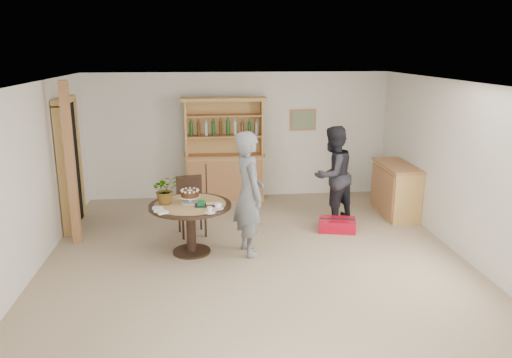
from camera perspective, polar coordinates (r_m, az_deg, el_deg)
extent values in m
plane|color=tan|center=(7.05, 0.13, -10.00)|extent=(7.00, 7.00, 0.00)
cube|color=white|center=(10.03, -1.99, 4.98)|extent=(6.00, 0.04, 2.50)
cube|color=white|center=(3.40, 6.65, -15.34)|extent=(6.00, 0.04, 2.50)
cube|color=white|center=(6.98, -25.16, -0.77)|extent=(0.04, 7.00, 2.50)
cube|color=white|center=(7.54, 23.43, 0.49)|extent=(0.04, 7.00, 2.50)
cube|color=white|center=(6.42, 0.14, 10.73)|extent=(6.00, 7.00, 0.04)
cube|color=#AC7348|center=(10.13, 5.41, 6.73)|extent=(0.52, 0.03, 0.42)
cube|color=#59724C|center=(10.11, 5.43, 6.72)|extent=(0.44, 0.02, 0.34)
cube|color=black|center=(8.87, -20.58, 1.42)|extent=(0.10, 0.90, 2.10)
cube|color=tan|center=(8.39, -21.27, 0.64)|extent=(0.12, 0.10, 2.10)
cube|color=tan|center=(9.34, -19.72, 2.13)|extent=(0.12, 0.10, 2.10)
cube|color=tan|center=(8.70, -21.09, 8.37)|extent=(0.12, 1.10, 0.10)
cube|color=#AC7348|center=(8.01, -20.42, 1.56)|extent=(0.12, 0.12, 2.50)
cube|color=tan|center=(9.93, -3.57, 0.13)|extent=(1.50, 0.50, 0.90)
cube|color=#AC7348|center=(9.82, -3.62, 2.79)|extent=(1.56, 0.54, 0.04)
cube|color=tan|center=(9.82, -3.69, 6.05)|extent=(1.50, 0.04, 1.06)
cube|color=tan|center=(9.67, -8.00, 5.80)|extent=(0.04, 0.34, 1.06)
cube|color=tan|center=(9.73, 0.66, 5.99)|extent=(0.04, 0.34, 1.06)
cube|color=#AC7348|center=(9.70, -3.64, 4.92)|extent=(1.44, 0.32, 0.03)
cube|color=#AC7348|center=(9.64, -3.68, 7.26)|extent=(1.44, 0.32, 0.03)
cube|color=tan|center=(9.61, -3.71, 9.10)|extent=(1.62, 0.40, 0.06)
cylinder|color=#194C1E|center=(9.67, -6.99, 5.74)|extent=(0.07, 0.07, 0.28)
cylinder|color=#4C2D14|center=(9.67, -6.04, 5.77)|extent=(0.07, 0.07, 0.28)
cylinder|color=#B2BFB2|center=(9.67, -5.08, 5.79)|extent=(0.07, 0.07, 0.28)
cylinder|color=#194C1E|center=(9.67, -4.13, 5.81)|extent=(0.07, 0.07, 0.28)
cylinder|color=#4C2D14|center=(9.68, -3.18, 5.84)|extent=(0.07, 0.07, 0.28)
cylinder|color=#B2BFB2|center=(9.69, -2.23, 5.86)|extent=(0.07, 0.07, 0.28)
cylinder|color=#194C1E|center=(9.70, -1.28, 5.87)|extent=(0.07, 0.07, 0.28)
cylinder|color=#4C2D14|center=(9.72, -0.34, 5.89)|extent=(0.07, 0.07, 0.28)
cube|color=tan|center=(9.37, 15.68, -1.29)|extent=(0.50, 1.20, 0.90)
cube|color=#AC7348|center=(9.26, 15.88, 1.51)|extent=(0.54, 1.26, 0.04)
cylinder|color=black|center=(7.32, -7.53, -3.03)|extent=(1.20, 1.20, 0.04)
cylinder|color=black|center=(7.44, -7.43, -5.74)|extent=(0.14, 0.14, 0.70)
cylinder|color=black|center=(7.57, -7.34, -8.19)|extent=(0.56, 0.56, 0.03)
cylinder|color=#A3844F|center=(7.31, -7.53, -2.84)|extent=(1.04, 1.04, 0.01)
cube|color=black|center=(8.12, -7.34, -3.31)|extent=(0.50, 0.50, 0.04)
cube|color=black|center=(8.23, -7.64, -1.26)|extent=(0.42, 0.12, 0.46)
cube|color=black|center=(8.17, -7.70, 0.23)|extent=(0.42, 0.13, 0.05)
cube|color=black|center=(8.00, -8.31, -5.37)|extent=(0.04, 0.04, 0.44)
cube|color=black|center=(8.06, -5.78, -5.13)|extent=(0.03, 0.04, 0.44)
cube|color=black|center=(8.33, -8.74, -4.55)|extent=(0.04, 0.04, 0.44)
cube|color=black|center=(8.39, -6.31, -4.33)|extent=(0.03, 0.04, 0.44)
cylinder|color=white|center=(7.36, -7.53, -2.65)|extent=(0.28, 0.28, 0.01)
cylinder|color=white|center=(7.35, -7.54, -2.35)|extent=(0.05, 0.05, 0.08)
cylinder|color=white|center=(7.33, -7.55, -2.02)|extent=(0.30, 0.30, 0.01)
cylinder|color=#482A14|center=(7.32, -7.56, -1.64)|extent=(0.26, 0.26, 0.09)
cylinder|color=white|center=(7.31, -7.57, -1.30)|extent=(0.08, 0.08, 0.01)
sphere|color=white|center=(7.30, -6.63, -1.28)|extent=(0.04, 0.04, 0.04)
sphere|color=white|center=(7.36, -6.75, -1.16)|extent=(0.04, 0.04, 0.04)
sphere|color=white|center=(7.41, -7.09, -1.07)|extent=(0.04, 0.04, 0.04)
sphere|color=white|center=(7.42, -7.55, -1.05)|extent=(0.04, 0.04, 0.04)
sphere|color=white|center=(7.41, -8.02, -1.10)|extent=(0.04, 0.04, 0.04)
sphere|color=white|center=(7.37, -8.37, -1.20)|extent=(0.04, 0.04, 0.04)
sphere|color=white|center=(7.31, -8.51, -1.33)|extent=(0.04, 0.04, 0.04)
sphere|color=white|center=(7.25, -8.40, -1.46)|extent=(0.04, 0.04, 0.04)
sphere|color=white|center=(7.21, -8.07, -1.54)|extent=(0.04, 0.04, 0.04)
sphere|color=white|center=(7.19, -7.60, -1.57)|extent=(0.04, 0.04, 0.04)
sphere|color=white|center=(7.21, -7.12, -1.52)|extent=(0.04, 0.04, 0.04)
sphere|color=white|center=(7.25, -6.76, -1.41)|extent=(0.04, 0.04, 0.04)
imported|color=#3F7233|center=(7.32, -10.32, -1.19)|extent=(0.47, 0.44, 0.42)
cube|color=black|center=(7.19, -5.80, -3.00)|extent=(0.30, 0.20, 0.01)
cube|color=#0B6B28|center=(7.18, -6.29, -2.76)|extent=(0.10, 0.10, 0.06)
cube|color=#0B6B28|center=(7.17, -6.30, -2.49)|extent=(0.11, 0.02, 0.01)
cylinder|color=white|center=(7.04, -4.33, -3.37)|extent=(0.15, 0.15, 0.01)
imported|color=white|center=(7.03, -4.34, -3.04)|extent=(0.10, 0.10, 0.08)
cylinder|color=white|center=(6.88, -5.29, -3.84)|extent=(0.15, 0.15, 0.01)
imported|color=white|center=(6.87, -5.29, -3.51)|extent=(0.08, 0.08, 0.07)
cube|color=white|center=(7.15, -11.19, -3.26)|extent=(0.14, 0.08, 0.03)
cube|color=white|center=(7.03, -11.03, -3.55)|extent=(0.16, 0.11, 0.03)
cube|color=white|center=(6.93, -10.60, -3.80)|extent=(0.16, 0.14, 0.03)
imported|color=slate|center=(7.20, -0.81, -1.69)|extent=(0.58, 0.75, 1.83)
imported|color=black|center=(8.65, 8.76, 0.48)|extent=(1.04, 0.99, 1.69)
cube|color=#B90921|center=(8.44, 9.23, -5.19)|extent=(0.68, 0.53, 0.20)
cube|color=black|center=(8.40, 9.26, -4.52)|extent=(0.55, 0.17, 0.01)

